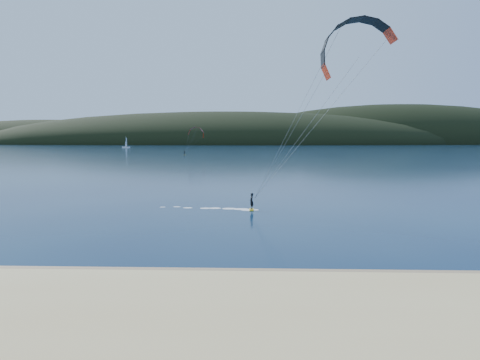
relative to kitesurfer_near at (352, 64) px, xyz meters
name	(u,v)px	position (x,y,z in m)	size (l,w,h in m)	color
ground	(139,305)	(-14.49, -21.99, -14.77)	(1800.00, 1800.00, 0.00)	#071937
wet_sand	(160,275)	(-14.49, -17.49, -14.72)	(220.00, 2.50, 0.10)	#856D4D
headland	(252,144)	(-13.86, 723.29, -14.77)	(1200.00, 310.00, 140.00)	black
kitesurfer_near	(352,64)	(0.00, 0.00, 0.00)	(24.53, 9.20, 19.43)	gold
kitesurfer_far	(196,135)	(-38.60, 175.31, -4.76)	(11.58, 7.23, 13.04)	gold
sailboat	(126,147)	(-135.00, 378.95, -13.97)	(7.66, 4.94, 10.91)	white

